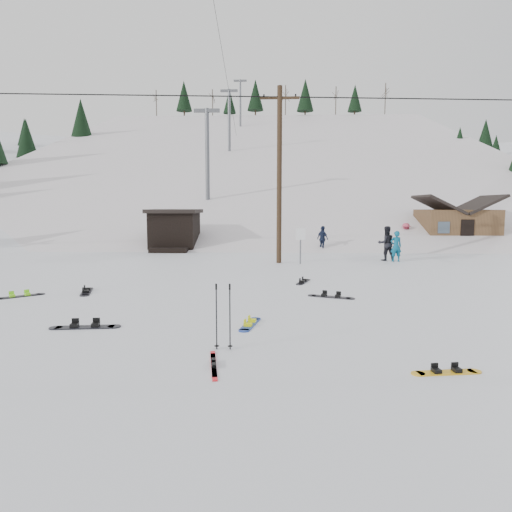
{
  "coord_description": "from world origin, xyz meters",
  "views": [
    {
      "loc": [
        1.7,
        -9.76,
        2.98
      ],
      "look_at": [
        1.16,
        4.55,
        1.4
      ],
      "focal_mm": 32.0,
      "sensor_mm": 36.0,
      "label": 1
    }
  ],
  "objects_px": {
    "utility_pole": "(279,173)",
    "hero_snowboard": "(250,324)",
    "cabin": "(456,226)",
    "hero_skis": "(214,364)"
  },
  "relations": [
    {
      "from": "utility_pole",
      "to": "cabin",
      "type": "xyz_separation_m",
      "value": [
        13.0,
        10.0,
        -3.2
      ]
    },
    {
      "from": "utility_pole",
      "to": "hero_snowboard",
      "type": "distance_m",
      "value": 13.43
    },
    {
      "from": "hero_snowboard",
      "to": "hero_skis",
      "type": "height_order",
      "value": "hero_snowboard"
    },
    {
      "from": "hero_snowboard",
      "to": "hero_skis",
      "type": "xyz_separation_m",
      "value": [
        -0.53,
        -2.95,
        -0.0
      ]
    },
    {
      "from": "hero_snowboard",
      "to": "cabin",
      "type": "bearing_deg",
      "value": -20.29
    },
    {
      "from": "cabin",
      "to": "hero_skis",
      "type": "xyz_separation_m",
      "value": [
        -14.41,
        -25.52,
        -1.46
      ]
    },
    {
      "from": "cabin",
      "to": "hero_snowboard",
      "type": "bearing_deg",
      "value": -121.58
    },
    {
      "from": "utility_pole",
      "to": "cabin",
      "type": "bearing_deg",
      "value": 37.56
    },
    {
      "from": "hero_snowboard",
      "to": "utility_pole",
      "type": "bearing_deg",
      "value": 7.32
    },
    {
      "from": "cabin",
      "to": "hero_snowboard",
      "type": "xyz_separation_m",
      "value": [
        -13.87,
        -22.57,
        -1.46
      ]
    }
  ]
}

